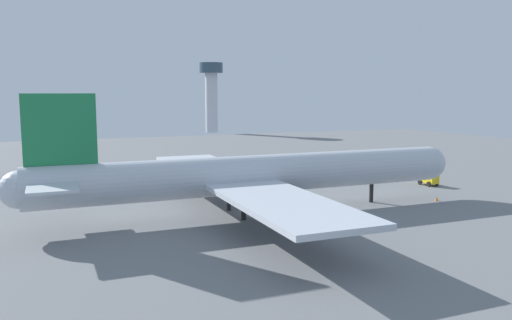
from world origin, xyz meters
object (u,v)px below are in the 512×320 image
at_px(cargo_airplane, 252,175).
at_px(control_tower, 211,90).
at_px(catering_truck, 429,180).
at_px(pushback_tractor, 158,173).
at_px(safety_cone_nose, 437,199).

xyz_separation_m(cargo_airplane, control_tower, (43.46, 158.59, 13.84)).
bearing_deg(control_tower, catering_truck, -90.58).
bearing_deg(catering_truck, pushback_tractor, 148.70).
relative_size(safety_cone_nose, control_tower, 0.02).
bearing_deg(cargo_airplane, catering_truck, 12.16).
relative_size(catering_truck, pushback_tractor, 0.84).
distance_m(catering_truck, pushback_tractor, 56.84).
height_order(catering_truck, safety_cone_nose, catering_truck).
xyz_separation_m(pushback_tractor, safety_cone_nose, (39.55, -42.04, -0.74)).
height_order(catering_truck, control_tower, control_tower).
bearing_deg(cargo_airplane, safety_cone_nose, -6.04).
relative_size(pushback_tractor, safety_cone_nose, 6.53).
bearing_deg(pushback_tractor, cargo_airplane, -80.24).
relative_size(cargo_airplane, control_tower, 2.24).
height_order(cargo_airplane, catering_truck, cargo_airplane).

